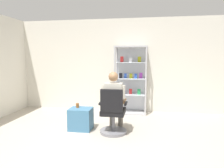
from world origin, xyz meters
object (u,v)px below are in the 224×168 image
object	(u,v)px
display_cabinet_main	(131,80)
tea_glass	(77,105)
office_chair	(113,115)
seated_shopkeeper	(114,99)
storage_crate	(81,119)

from	to	relation	value
display_cabinet_main	tea_glass	xyz separation A→B (m)	(-1.08, -1.50, -0.44)
office_chair	seated_shopkeeper	world-z (taller)	seated_shopkeeper
office_chair	seated_shopkeeper	distance (m)	0.36
office_chair	storage_crate	xyz separation A→B (m)	(-0.74, 0.15, -0.16)
tea_glass	seated_shopkeeper	bearing A→B (deg)	-3.05
tea_glass	office_chair	bearing A→B (deg)	-14.05
office_chair	tea_glass	size ratio (longest dim) A/B	9.83
seated_shopkeeper	tea_glass	bearing A→B (deg)	176.95
seated_shopkeeper	tea_glass	world-z (taller)	seated_shopkeeper
display_cabinet_main	storage_crate	world-z (taller)	display_cabinet_main
seated_shopkeeper	tea_glass	size ratio (longest dim) A/B	13.21
display_cabinet_main	storage_crate	distance (m)	1.98
office_chair	tea_glass	xyz separation A→B (m)	(-0.83, 0.21, 0.13)
seated_shopkeeper	storage_crate	size ratio (longest dim) A/B	2.66
display_cabinet_main	storage_crate	bearing A→B (deg)	-122.50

